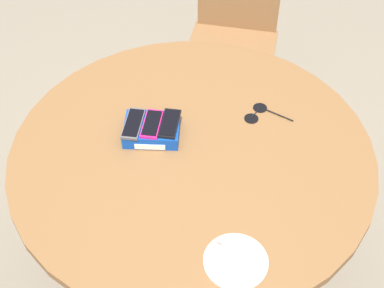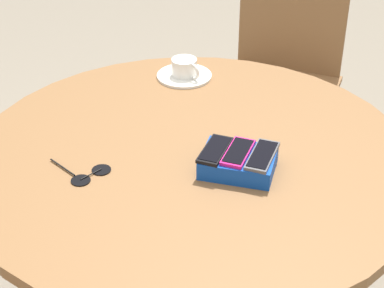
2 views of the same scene
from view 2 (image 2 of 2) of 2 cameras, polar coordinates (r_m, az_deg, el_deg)
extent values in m
cylinder|color=#2D2D2D|center=(1.85, 0.00, -10.13)|extent=(0.07, 0.07, 0.67)
cylinder|color=brown|center=(1.63, 0.00, -1.04)|extent=(1.14, 1.14, 0.03)
cube|color=#0F42AD|center=(1.54, 4.14, -1.63)|extent=(0.20, 0.18, 0.04)
cube|color=white|center=(1.60, 4.62, -0.55)|extent=(0.09, 0.03, 0.02)
cube|color=#515156|center=(1.52, 6.23, -1.09)|extent=(0.08, 0.14, 0.01)
cube|color=black|center=(1.52, 6.24, -0.94)|extent=(0.07, 0.13, 0.00)
cube|color=#D11975|center=(1.53, 4.12, -0.75)|extent=(0.07, 0.13, 0.01)
cube|color=black|center=(1.53, 4.12, -0.59)|extent=(0.07, 0.12, 0.00)
cube|color=black|center=(1.54, 2.06, -0.55)|extent=(0.07, 0.13, 0.01)
cube|color=black|center=(1.53, 2.06, -0.38)|extent=(0.07, 0.12, 0.00)
cylinder|color=white|center=(1.99, -0.69, 6.09)|extent=(0.17, 0.17, 0.01)
cylinder|color=white|center=(1.97, -0.70, 6.86)|extent=(0.08, 0.08, 0.05)
cylinder|color=olive|center=(1.97, -0.70, 7.38)|extent=(0.07, 0.07, 0.00)
torus|color=white|center=(1.95, 0.11, 6.46)|extent=(0.05, 0.03, 0.05)
cylinder|color=black|center=(1.56, -8.06, -2.30)|extent=(0.05, 0.05, 0.00)
cylinder|color=black|center=(1.54, -9.87, -3.21)|extent=(0.05, 0.05, 0.00)
cylinder|color=black|center=(1.55, -8.96, -2.66)|extent=(0.02, 0.06, 0.00)
cylinder|color=black|center=(1.59, -11.44, -2.03)|extent=(0.10, 0.03, 0.00)
cube|color=brown|center=(2.46, 7.28, 4.49)|extent=(0.51, 0.51, 0.02)
cube|color=brown|center=(2.56, 8.89, 10.95)|extent=(0.42, 0.09, 0.43)
cylinder|color=brown|center=(2.47, 1.24, -1.56)|extent=(0.04, 0.04, 0.45)
cylinder|color=brown|center=(2.39, 10.27, -3.47)|extent=(0.04, 0.04, 0.45)
cylinder|color=brown|center=(2.79, 4.08, 2.69)|extent=(0.04, 0.04, 0.45)
cylinder|color=brown|center=(2.72, 12.09, 1.14)|extent=(0.04, 0.04, 0.45)
camera|label=1|loc=(2.51, 7.25, 39.73)|focal=50.00mm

